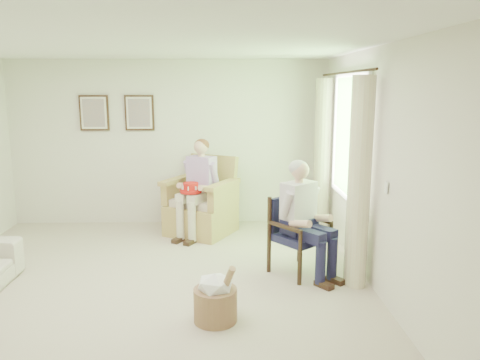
{
  "coord_description": "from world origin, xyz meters",
  "views": [
    {
      "loc": [
        0.88,
        -4.68,
        2.18
      ],
      "look_at": [
        1.07,
        0.97,
        1.05
      ],
      "focal_mm": 35.0,
      "sensor_mm": 36.0,
      "label": 1
    }
  ],
  "objects_px": {
    "person_dark": "(302,212)",
    "hatbox": "(216,297)",
    "wood_armchair": "(299,231)",
    "red_hat": "(191,188)",
    "wicker_armchair": "(201,209)",
    "person_wicker": "(200,181)"
  },
  "relations": [
    {
      "from": "red_hat",
      "to": "hatbox",
      "type": "bearing_deg",
      "value": -80.82
    },
    {
      "from": "wicker_armchair",
      "to": "wood_armchair",
      "type": "xyz_separation_m",
      "value": [
        1.24,
        -1.53,
        0.12
      ]
    },
    {
      "from": "wicker_armchair",
      "to": "person_dark",
      "type": "distance_m",
      "value": 2.13
    },
    {
      "from": "wicker_armchair",
      "to": "red_hat",
      "type": "bearing_deg",
      "value": -82.54
    },
    {
      "from": "wicker_armchair",
      "to": "person_wicker",
      "type": "distance_m",
      "value": 0.49
    },
    {
      "from": "wood_armchair",
      "to": "hatbox",
      "type": "xyz_separation_m",
      "value": [
        -0.97,
        -1.23,
        -0.25
      ]
    },
    {
      "from": "wood_armchair",
      "to": "red_hat",
      "type": "height_order",
      "value": "wood_armchair"
    },
    {
      "from": "person_wicker",
      "to": "hatbox",
      "type": "height_order",
      "value": "person_wicker"
    },
    {
      "from": "person_dark",
      "to": "hatbox",
      "type": "relative_size",
      "value": 2.19
    },
    {
      "from": "person_dark",
      "to": "red_hat",
      "type": "xyz_separation_m",
      "value": [
        -1.37,
        1.36,
        -0.01
      ]
    },
    {
      "from": "wicker_armchair",
      "to": "red_hat",
      "type": "relative_size",
      "value": 3.72
    },
    {
      "from": "person_wicker",
      "to": "person_dark",
      "type": "distance_m",
      "value": 1.97
    },
    {
      "from": "wood_armchair",
      "to": "person_wicker",
      "type": "xyz_separation_m",
      "value": [
        -1.24,
        1.38,
        0.34
      ]
    },
    {
      "from": "red_hat",
      "to": "hatbox",
      "type": "xyz_separation_m",
      "value": [
        0.39,
        -2.44,
        -0.52
      ]
    },
    {
      "from": "person_wicker",
      "to": "person_dark",
      "type": "relative_size",
      "value": 1.06
    },
    {
      "from": "red_hat",
      "to": "wood_armchair",
      "type": "bearing_deg",
      "value": -41.51
    },
    {
      "from": "wicker_armchair",
      "to": "person_dark",
      "type": "bearing_deg",
      "value": -24.57
    },
    {
      "from": "person_wicker",
      "to": "hatbox",
      "type": "xyz_separation_m",
      "value": [
        0.27,
        -2.61,
        -0.6
      ]
    },
    {
      "from": "wood_armchair",
      "to": "hatbox",
      "type": "height_order",
      "value": "wood_armchair"
    },
    {
      "from": "wicker_armchair",
      "to": "red_hat",
      "type": "xyz_separation_m",
      "value": [
        -0.13,
        -0.32,
        0.39
      ]
    },
    {
      "from": "wood_armchair",
      "to": "red_hat",
      "type": "xyz_separation_m",
      "value": [
        -1.37,
        1.21,
        0.26
      ]
    },
    {
      "from": "person_wicker",
      "to": "wood_armchair",
      "type": "bearing_deg",
      "value": -19.06
    }
  ]
}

